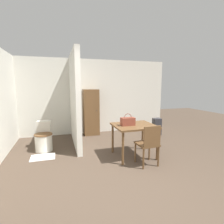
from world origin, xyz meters
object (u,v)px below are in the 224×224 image
at_px(dining_table, 134,129).
at_px(toilet, 44,139).
at_px(space_heater, 157,126).
at_px(wooden_chair, 149,143).
at_px(handbag, 128,121).
at_px(wooden_cabinet, 91,112).

xyz_separation_m(dining_table, toilet, (-2.03, 1.02, -0.37)).
bearing_deg(space_heater, wooden_chair, -125.45).
relative_size(toilet, handbag, 2.31).
relative_size(toilet, space_heater, 1.30).
xyz_separation_m(wooden_chair, wooden_cabinet, (-0.69, 2.64, 0.28)).
distance_m(dining_table, wooden_cabinet, 2.19).
relative_size(wooden_cabinet, space_heater, 2.71).
height_order(dining_table, wooden_chair, wooden_chair).
distance_m(dining_table, wooden_chair, 0.57).
distance_m(wooden_chair, space_heater, 2.40).
relative_size(wooden_chair, handbag, 2.76).
distance_m(toilet, space_heater, 3.52).
xyz_separation_m(toilet, space_heater, (3.50, 0.39, -0.01)).
height_order(wooden_chair, wooden_cabinet, wooden_cabinet).
bearing_deg(wooden_cabinet, space_heater, -18.37).
distance_m(dining_table, space_heater, 2.07).
relative_size(wooden_chair, toilet, 1.19).
xyz_separation_m(handbag, space_heater, (1.63, 1.42, -0.56)).
xyz_separation_m(wooden_cabinet, space_heater, (2.08, -0.69, -0.48)).
bearing_deg(space_heater, handbag, -139.05).
height_order(dining_table, space_heater, dining_table).
height_order(dining_table, handbag, handbag).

